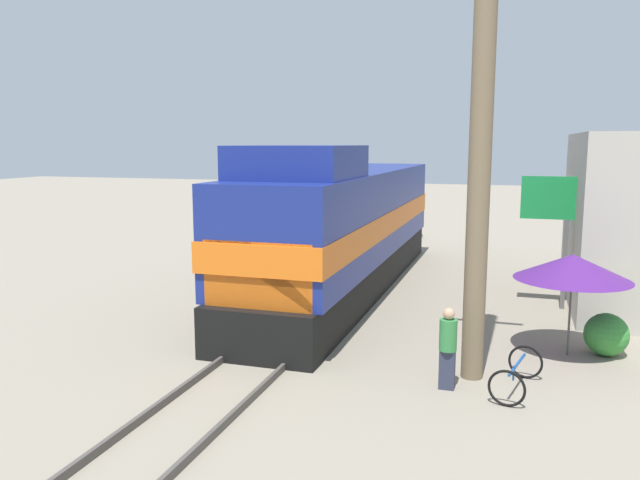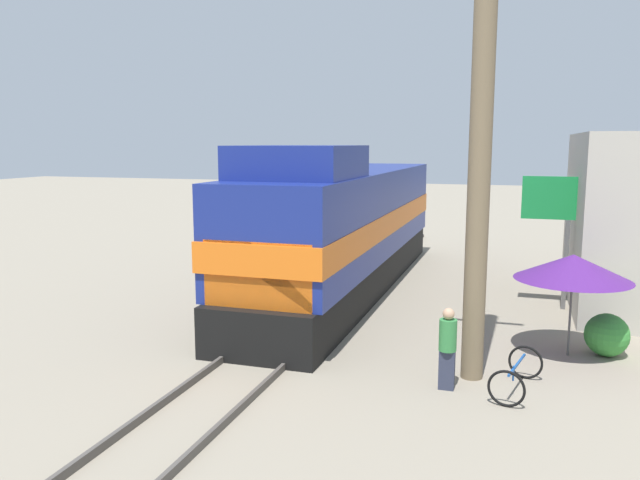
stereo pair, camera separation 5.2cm
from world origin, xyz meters
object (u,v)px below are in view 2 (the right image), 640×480
object	(u,v)px
vendor_umbrella	(573,267)
bicycle	(516,374)
utility_pole	(482,97)
billboard_sign	(569,207)
locomotive	(344,227)
person_bystander	(448,346)

from	to	relation	value
vendor_umbrella	bicycle	distance (m)	3.23
utility_pole	billboard_sign	size ratio (longest dim) A/B	2.91
billboard_sign	bicycle	distance (m)	7.34
locomotive	person_bystander	size ratio (longest dim) A/B	9.44
locomotive	bicycle	bearing A→B (deg)	-52.27
locomotive	billboard_sign	world-z (taller)	locomotive
vendor_umbrella	person_bystander	bearing A→B (deg)	-130.47
locomotive	bicycle	size ratio (longest dim) A/B	8.76
locomotive	person_bystander	bearing A→B (deg)	-60.40
utility_pole	person_bystander	distance (m)	4.79
utility_pole	vendor_umbrella	world-z (taller)	utility_pole
utility_pole	person_bystander	world-z (taller)	utility_pole
vendor_umbrella	bicycle	world-z (taller)	vendor_umbrella
locomotive	utility_pole	size ratio (longest dim) A/B	1.38
vendor_umbrella	billboard_sign	bearing A→B (deg)	88.06
vendor_umbrella	billboard_sign	world-z (taller)	billboard_sign
vendor_umbrella	bicycle	xyz separation A→B (m)	(-1.09, -2.54, -1.66)
bicycle	billboard_sign	bearing A→B (deg)	91.98
utility_pole	bicycle	world-z (taller)	utility_pole
locomotive	utility_pole	world-z (taller)	utility_pole
locomotive	vendor_umbrella	size ratio (longest dim) A/B	6.05
utility_pole	person_bystander	size ratio (longest dim) A/B	6.85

